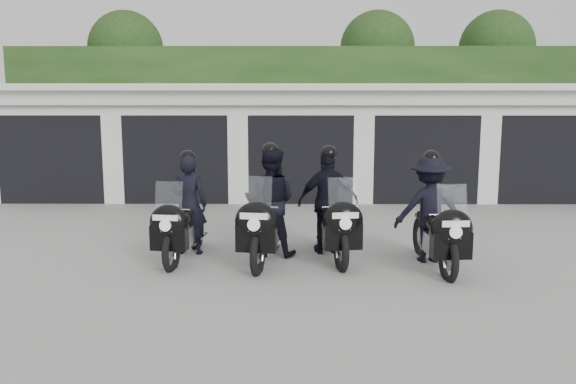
{
  "coord_description": "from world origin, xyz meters",
  "views": [
    {
      "loc": [
        -0.23,
        -9.53,
        2.75
      ],
      "look_at": [
        -0.29,
        0.86,
        1.05
      ],
      "focal_mm": 38.0,
      "sensor_mm": 36.0,
      "label": 1
    }
  ],
  "objects_px": {
    "police_bike_b": "(268,209)",
    "police_bike_d": "(432,215)",
    "police_bike_a": "(184,215)",
    "police_bike_c": "(330,208)"
  },
  "relations": [
    {
      "from": "police_bike_a",
      "to": "police_bike_c",
      "type": "bearing_deg",
      "value": 10.99
    },
    {
      "from": "police_bike_a",
      "to": "police_bike_d",
      "type": "xyz_separation_m",
      "value": [
        4.06,
        -0.35,
        0.07
      ]
    },
    {
      "from": "police_bike_a",
      "to": "police_bike_b",
      "type": "xyz_separation_m",
      "value": [
        1.4,
        -0.01,
        0.11
      ]
    },
    {
      "from": "police_bike_b",
      "to": "police_bike_c",
      "type": "relative_size",
      "value": 1.03
    },
    {
      "from": "police_bike_c",
      "to": "police_bike_d",
      "type": "xyz_separation_m",
      "value": [
        1.61,
        -0.51,
        -0.01
      ]
    },
    {
      "from": "police_bike_b",
      "to": "police_bike_d",
      "type": "distance_m",
      "value": 2.67
    },
    {
      "from": "police_bike_b",
      "to": "police_bike_d",
      "type": "xyz_separation_m",
      "value": [
        2.65,
        -0.33,
        -0.03
      ]
    },
    {
      "from": "police_bike_b",
      "to": "police_bike_c",
      "type": "xyz_separation_m",
      "value": [
        1.05,
        0.18,
        -0.02
      ]
    },
    {
      "from": "police_bike_a",
      "to": "police_bike_d",
      "type": "relative_size",
      "value": 0.97
    },
    {
      "from": "police_bike_a",
      "to": "police_bike_b",
      "type": "bearing_deg",
      "value": 6.62
    }
  ]
}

